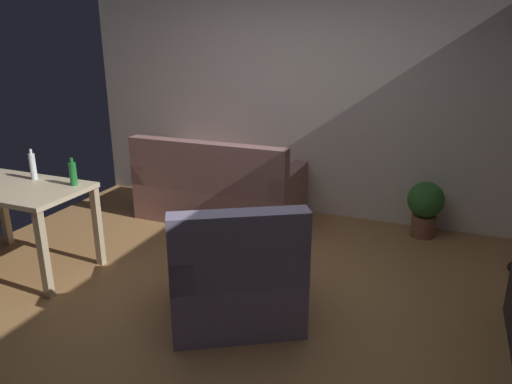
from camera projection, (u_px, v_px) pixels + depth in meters
ground_plane at (220, 302)px, 3.76m from camera, size 5.20×4.40×0.02m
wall_rear at (305, 93)px, 5.27m from camera, size 5.20×0.10×2.70m
couch at (219, 192)px, 5.33m from camera, size 1.75×0.84×0.92m
desk at (16, 198)px, 4.08m from camera, size 1.21×0.71×0.76m
potted_plant at (425, 205)px, 4.85m from camera, size 0.36×0.36×0.57m
armchair at (235, 277)px, 3.46m from camera, size 1.20×1.18×0.92m
bottle_clear at (33, 166)px, 4.19m from camera, size 0.05×0.05×0.27m
bottle_green at (73, 173)px, 4.03m from camera, size 0.06×0.06×0.24m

